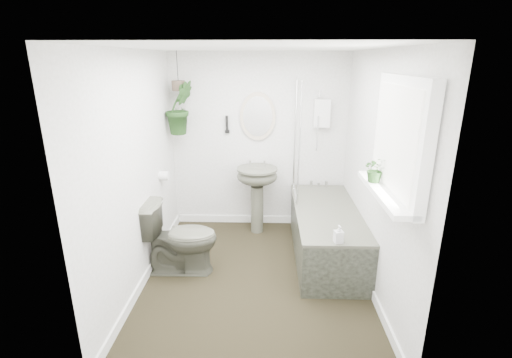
{
  "coord_description": "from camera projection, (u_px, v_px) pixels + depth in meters",
  "views": [
    {
      "loc": [
        0.11,
        -3.41,
        2.21
      ],
      "look_at": [
        0.0,
        0.15,
        1.05
      ],
      "focal_mm": 26.0,
      "sensor_mm": 36.0,
      "label": 1
    }
  ],
  "objects": [
    {
      "name": "floor",
      "position": [
        256.0,
        278.0,
        3.93
      ],
      "size": [
        2.3,
        2.8,
        0.02
      ],
      "primitive_type": "cube",
      "color": "black",
      "rests_on": "ground"
    },
    {
      "name": "ceiling",
      "position": [
        255.0,
        46.0,
        3.21
      ],
      "size": [
        2.3,
        2.8,
        0.02
      ],
      "primitive_type": "cube",
      "color": "white",
      "rests_on": "ground"
    },
    {
      "name": "wall_back",
      "position": [
        259.0,
        142.0,
        4.91
      ],
      "size": [
        2.3,
        0.02,
        2.3
      ],
      "primitive_type": "cube",
      "color": "white",
      "rests_on": "ground"
    },
    {
      "name": "wall_front",
      "position": [
        248.0,
        243.0,
        2.23
      ],
      "size": [
        2.3,
        0.02,
        2.3
      ],
      "primitive_type": "cube",
      "color": "white",
      "rests_on": "ground"
    },
    {
      "name": "wall_left",
      "position": [
        137.0,
        173.0,
        3.61
      ],
      "size": [
        0.02,
        2.8,
        2.3
      ],
      "primitive_type": "cube",
      "color": "white",
      "rests_on": "ground"
    },
    {
      "name": "wall_right",
      "position": [
        377.0,
        175.0,
        3.54
      ],
      "size": [
        0.02,
        2.8,
        2.3
      ],
      "primitive_type": "cube",
      "color": "white",
      "rests_on": "ground"
    },
    {
      "name": "skirting",
      "position": [
        256.0,
        273.0,
        3.91
      ],
      "size": [
        2.3,
        2.8,
        0.1
      ],
      "primitive_type": "cube",
      "color": "white",
      "rests_on": "floor"
    },
    {
      "name": "bathtub",
      "position": [
        326.0,
        233.0,
        4.29
      ],
      "size": [
        0.72,
        1.72,
        0.58
      ],
      "primitive_type": null,
      "color": "#4E4F41",
      "rests_on": "floor"
    },
    {
      "name": "bath_screen",
      "position": [
        297.0,
        140.0,
        4.46
      ],
      "size": [
        0.04,
        0.72,
        1.4
      ],
      "primitive_type": null,
      "color": "silver",
      "rests_on": "bathtub"
    },
    {
      "name": "shower_box",
      "position": [
        322.0,
        113.0,
        4.7
      ],
      "size": [
        0.2,
        0.1,
        0.35
      ],
      "primitive_type": "cube",
      "color": "white",
      "rests_on": "wall_back"
    },
    {
      "name": "oval_mirror",
      "position": [
        258.0,
        117.0,
        4.77
      ],
      "size": [
        0.46,
        0.03,
        0.62
      ],
      "primitive_type": "ellipsoid",
      "color": "beige",
      "rests_on": "wall_back"
    },
    {
      "name": "wall_sconce",
      "position": [
        227.0,
        124.0,
        4.8
      ],
      "size": [
        0.04,
        0.04,
        0.22
      ],
      "primitive_type": "cylinder",
      "color": "black",
      "rests_on": "wall_back"
    },
    {
      "name": "toilet_roll_holder",
      "position": [
        164.0,
        176.0,
        4.35
      ],
      "size": [
        0.11,
        0.11,
        0.11
      ],
      "primitive_type": "cylinder",
      "rotation": [
        0.0,
        1.57,
        0.0
      ],
      "color": "white",
      "rests_on": "wall_left"
    },
    {
      "name": "window_recess",
      "position": [
        400.0,
        139.0,
        2.72
      ],
      "size": [
        0.08,
        1.0,
        0.9
      ],
      "primitive_type": "cube",
      "color": "white",
      "rests_on": "wall_right"
    },
    {
      "name": "window_sill",
      "position": [
        385.0,
        192.0,
        2.85
      ],
      "size": [
        0.18,
        1.0,
        0.04
      ],
      "primitive_type": "cube",
      "color": "white",
      "rests_on": "wall_right"
    },
    {
      "name": "window_blinds",
      "position": [
        394.0,
        139.0,
        2.72
      ],
      "size": [
        0.01,
        0.86,
        0.76
      ],
      "primitive_type": "cube",
      "color": "white",
      "rests_on": "wall_right"
    },
    {
      "name": "toilet",
      "position": [
        180.0,
        237.0,
        3.95
      ],
      "size": [
        0.79,
        0.46,
        0.8
      ],
      "primitive_type": "imported",
      "rotation": [
        0.0,
        0.0,
        1.58
      ],
      "color": "#4E4F41",
      "rests_on": "floor"
    },
    {
      "name": "pedestal_sink",
      "position": [
        257.0,
        200.0,
        4.85
      ],
      "size": [
        0.53,
        0.46,
        0.89
      ],
      "primitive_type": null,
      "rotation": [
        0.0,
        0.0,
        0.02
      ],
      "color": "#4E4F41",
      "rests_on": "floor"
    },
    {
      "name": "sill_plant",
      "position": [
        376.0,
        169.0,
        3.0
      ],
      "size": [
        0.2,
        0.18,
        0.21
      ],
      "primitive_type": "imported",
      "rotation": [
        0.0,
        0.0,
        0.05
      ],
      "color": "black",
      "rests_on": "window_sill"
    },
    {
      "name": "hanging_plant",
      "position": [
        180.0,
        108.0,
        4.55
      ],
      "size": [
        0.46,
        0.44,
        0.65
      ],
      "primitive_type": "imported",
      "rotation": [
        0.0,
        0.0,
        0.62
      ],
      "color": "black",
      "rests_on": "ceiling"
    },
    {
      "name": "soap_bottle",
      "position": [
        339.0,
        234.0,
        3.42
      ],
      "size": [
        0.09,
        0.09,
        0.17
      ],
      "primitive_type": "imported",
      "rotation": [
        0.0,
        0.0,
        0.18
      ],
      "color": "black",
      "rests_on": "bathtub"
    },
    {
      "name": "hanging_pot",
      "position": [
        178.0,
        86.0,
        4.47
      ],
      "size": [
        0.16,
        0.16,
        0.12
      ],
      "primitive_type": "cylinder",
      "color": "#4C3D30",
      "rests_on": "ceiling"
    }
  ]
}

